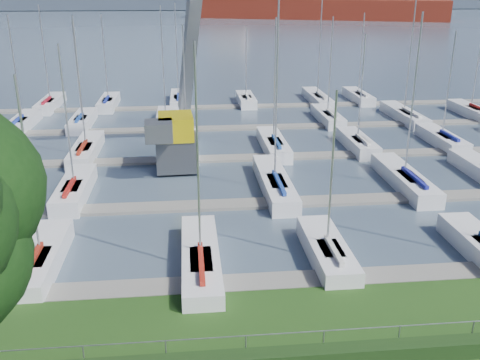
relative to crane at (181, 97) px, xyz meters
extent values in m
cube|color=#49596B|center=(3.35, 235.20, -5.73)|extent=(800.00, 540.00, 0.20)
cube|color=#1B3513|center=(3.35, -25.20, -4.98)|extent=(80.00, 0.70, 0.70)
cylinder|color=gray|center=(3.35, -24.80, -4.13)|extent=(80.00, 0.04, 0.04)
cube|color=gray|center=(3.35, -18.80, -5.55)|extent=(90.00, 1.60, 0.25)
cube|color=slate|center=(3.35, -8.80, -5.55)|extent=(90.00, 1.60, 0.25)
cube|color=slate|center=(3.35, 1.20, -5.55)|extent=(90.00, 1.60, 0.25)
cube|color=gray|center=(3.35, 11.20, -5.55)|extent=(90.00, 1.60, 0.25)
cube|color=slate|center=(3.35, 21.20, -5.55)|extent=(90.00, 1.60, 0.25)
cube|color=#515359|center=(-0.46, -1.23, -4.13)|extent=(3.35, 3.35, 2.60)
cube|color=#BFAB0B|center=(-0.46, -1.23, -2.03)|extent=(2.76, 3.52, 1.80)
cube|color=slate|center=(1.34, 3.27, 6.97)|extent=(3.46, 11.16, 19.89)
cube|color=slate|center=(-1.66, -3.23, -1.83)|extent=(2.10, 2.29, 1.40)
cube|color=maroon|center=(54.95, 186.89, -2.83)|extent=(104.88, 55.61, 10.00)
camera|label=1|loc=(0.43, -41.47, 8.30)|focal=40.00mm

